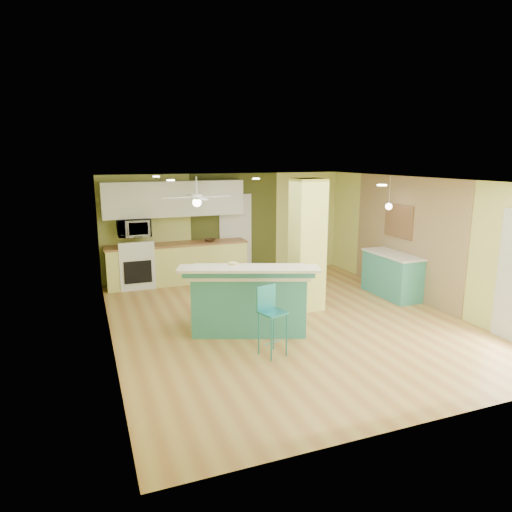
{
  "coord_description": "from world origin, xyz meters",
  "views": [
    {
      "loc": [
        -3.29,
        -7.07,
        2.89
      ],
      "look_at": [
        -0.43,
        0.4,
        1.14
      ],
      "focal_mm": 32.0,
      "sensor_mm": 36.0,
      "label": 1
    }
  ],
  "objects_px": {
    "fruit_bowl": "(210,240)",
    "canister": "(233,268)",
    "peninsula": "(249,298)",
    "side_counter": "(392,275)",
    "bar_stool": "(270,309)"
  },
  "relations": [
    {
      "from": "canister",
      "to": "side_counter",
      "type": "bearing_deg",
      "value": 12.55
    },
    {
      "from": "fruit_bowl",
      "to": "canister",
      "type": "height_order",
      "value": "canister"
    },
    {
      "from": "peninsula",
      "to": "bar_stool",
      "type": "xyz_separation_m",
      "value": [
        -0.06,
        -1.05,
        0.15
      ]
    },
    {
      "from": "side_counter",
      "to": "peninsula",
      "type": "bearing_deg",
      "value": -168.1
    },
    {
      "from": "peninsula",
      "to": "canister",
      "type": "bearing_deg",
      "value": -139.79
    },
    {
      "from": "bar_stool",
      "to": "canister",
      "type": "distance_m",
      "value": 1.06
    },
    {
      "from": "fruit_bowl",
      "to": "canister",
      "type": "xyz_separation_m",
      "value": [
        -0.54,
        -3.41,
        0.15
      ]
    },
    {
      "from": "side_counter",
      "to": "canister",
      "type": "bearing_deg",
      "value": -167.45
    },
    {
      "from": "side_counter",
      "to": "fruit_bowl",
      "type": "xyz_separation_m",
      "value": [
        -3.24,
        2.57,
        0.51
      ]
    },
    {
      "from": "fruit_bowl",
      "to": "peninsula",
      "type": "bearing_deg",
      "value": -93.95
    },
    {
      "from": "peninsula",
      "to": "canister",
      "type": "relative_size",
      "value": 12.58
    },
    {
      "from": "bar_stool",
      "to": "canister",
      "type": "bearing_deg",
      "value": 87.83
    },
    {
      "from": "peninsula",
      "to": "fruit_bowl",
      "type": "bearing_deg",
      "value": 106.67
    },
    {
      "from": "bar_stool",
      "to": "fruit_bowl",
      "type": "bearing_deg",
      "value": 68.86
    },
    {
      "from": "side_counter",
      "to": "canister",
      "type": "distance_m",
      "value": 3.93
    }
  ]
}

